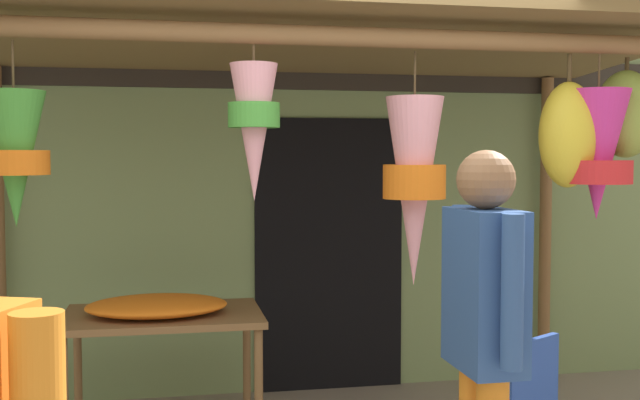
# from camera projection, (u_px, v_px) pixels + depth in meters

# --- Properties ---
(shop_facade) EXTENTS (11.00, 0.29, 3.75)m
(shop_facade) POSITION_uv_depth(u_px,v_px,m) (270.00, 136.00, 5.70)
(shop_facade) COLOR #7A9360
(shop_facade) RESTS_ON ground_plane
(market_stall_canopy) EXTENTS (4.45, 2.19, 2.56)m
(market_stall_canopy) POSITION_uv_depth(u_px,v_px,m) (337.00, 73.00, 4.50)
(market_stall_canopy) COLOR brown
(market_stall_canopy) RESTS_ON ground_plane
(display_table) EXTENTS (1.15, 0.77, 0.80)m
(display_table) POSITION_uv_depth(u_px,v_px,m) (163.00, 328.00, 4.58)
(display_table) COLOR brown
(display_table) RESTS_ON ground_plane
(flower_heap_on_table) EXTENTS (0.82, 0.57, 0.11)m
(flower_heap_on_table) POSITION_uv_depth(u_px,v_px,m) (160.00, 306.00, 4.50)
(flower_heap_on_table) COLOR orange
(flower_heap_on_table) RESTS_ON display_table
(vendor_in_orange) EXTENTS (0.24, 0.59, 1.75)m
(vendor_in_orange) POSITION_uv_depth(u_px,v_px,m) (484.00, 325.00, 3.13)
(vendor_in_orange) COLOR orange
(vendor_in_orange) RESTS_ON ground_plane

